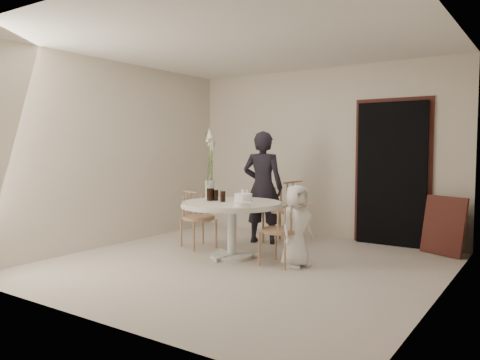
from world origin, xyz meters
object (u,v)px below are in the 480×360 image
Objects in this scene: chair_far at (288,203)px; chair_left at (195,211)px; birthday_cake at (243,198)px; girl at (263,187)px; table at (232,211)px; chair_right at (288,224)px; flower_vase at (210,171)px; boy at (297,226)px.

chair_far reaches higher than chair_left.
birthday_cake is at bearing -82.05° from chair_far.
chair_far is 0.47m from girl.
girl is at bearing 98.40° from table.
flower_vase is at bearing -95.34° from chair_right.
girl reaches higher than table.
birthday_cake is (-0.80, 0.03, 0.29)m from boy.
chair_far is at bearing 60.72° from flower_vase.
boy reaches higher than chair_far.
boy is 1.00× the size of flower_vase.
flower_vase is (-0.51, 0.20, 0.50)m from table.
girl is (-0.15, 1.03, 0.23)m from table.
chair_far is (0.12, 1.33, -0.02)m from table.
flower_vase is (-0.65, 0.13, 0.33)m from birthday_cake.
girl is 1.69× the size of boy.
chair_right is (0.72, -1.33, -0.09)m from chair_far.
boy reaches higher than chair_left.
table is 1.07m from girl.
flower_vase reaches higher than girl.
chair_far is at bearing 46.36° from boy.
birthday_cake is at bearing 26.30° from table.
boy is (0.93, 0.03, -0.12)m from table.
girl is (-0.27, -0.30, 0.24)m from chair_far.
chair_left is at bearing -124.79° from chair_far.
chair_left is 0.68m from flower_vase.
flower_vase reaches higher than chair_far.
chair_right is at bearing -54.52° from chair_far.
chair_far reaches higher than table.
chair_right is 3.38× the size of birthday_cake.
chair_left is at bearing 168.88° from birthday_cake.
chair_right is 0.76m from birthday_cake.
table is 0.94m from boy.
chair_far is 0.93× the size of flower_vase.
chair_right is at bearing 119.30° from girl.
table is at bearing 106.29° from boy.
girl is at bearing -125.40° from chair_far.
flower_vase is at bearing -79.42° from chair_left.
birthday_cake is (0.13, 0.07, 0.17)m from table.
girl is at bearing -133.00° from chair_right.
flower_vase is at bearing -112.01° from chair_far.
chair_right reaches higher than table.
chair_far is 1.44m from chair_left.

